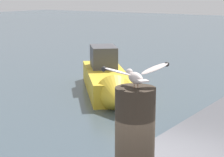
# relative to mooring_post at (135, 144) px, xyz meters

# --- Properties ---
(mooring_post) EXTENTS (0.36, 0.36, 1.04)m
(mooring_post) POSITION_rel_mooring_post_xyz_m (0.00, 0.00, 0.00)
(mooring_post) COLOR #382D23
(mooring_post) RESTS_ON harbor_quay
(seagull) EXTENTS (0.58, 0.44, 0.21)m
(seagull) POSITION_rel_mooring_post_xyz_m (0.00, 0.00, 0.64)
(seagull) COLOR tan
(seagull) RESTS_ON mooring_post
(boat_yellow) EXTENTS (4.97, 4.77, 1.79)m
(boat_yellow) POSITION_rel_mooring_post_xyz_m (8.32, 6.29, -1.75)
(boat_yellow) COLOR yellow
(boat_yellow) RESTS_ON ground_plane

